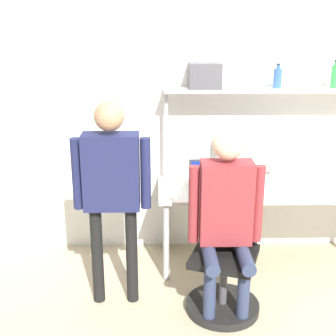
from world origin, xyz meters
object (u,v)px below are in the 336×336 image
Objects in this scene: cell_phone at (240,189)px; bottle_blue at (278,78)px; laptop at (209,182)px; person_seated at (227,208)px; person_standing at (112,180)px; office_chair at (225,274)px; bottle_green at (335,76)px; monitor at (249,152)px; storage_box at (205,76)px.

cell_phone is 0.72× the size of bottle_blue.
cell_phone is (0.27, -0.01, -0.06)m from laptop.
person_seated is (0.06, -0.68, 0.05)m from laptop.
person_standing is (-1.04, -0.52, 0.27)m from cell_phone.
cell_phone is 0.72m from person_seated.
bottle_blue is at bearing 60.46° from person_seated.
person_seated reaches higher than office_chair.
bottle_blue is (1.37, 0.80, 0.63)m from person_standing.
laptop is 0.96m from person_standing.
bottle_green is at bearing 14.19° from laptop.
bottle_blue is (0.60, 0.28, 0.84)m from laptop.
monitor is at bearing 70.54° from person_seated.
cell_phone is 0.09× the size of person_standing.
bottle_green reaches higher than person_standing.
person_seated is 5.97× the size of bottle_green.
person_standing is at bearing -153.41° from cell_phone.
bottle_green is at bearing 41.83° from office_chair.
bottle_green is 1.12m from storage_box.
bottle_blue reaches higher than office_chair.
person_seated is 1.36m from bottle_blue.
bottle_blue is 0.77× the size of storage_box.
monitor is at bearing 33.33° from laptop.
laptop is 0.91m from storage_box.
person_seated is (-0.01, -0.04, 0.56)m from office_chair.
cell_phone is at bearing 72.44° from office_chair.
monitor is 0.79m from storage_box.
storage_box reaches higher than office_chair.
laptop reaches higher than cell_phone.
laptop reaches higher than office_chair.
person_seated is (-0.21, -0.67, 0.11)m from cell_phone.
person_seated is 1.26m from storage_box.
bottle_green is 0.88× the size of storage_box.
person_standing is (-0.77, -0.53, 0.21)m from laptop.
office_chair reaches higher than cell_phone.
office_chair is at bearing -120.07° from bottle_blue.
storage_box is (0.74, 0.80, 0.65)m from person_standing.
storage_box is at bearing 47.20° from person_standing.
monitor is 1.73× the size of laptop.
bottle_blue is 0.63m from storage_box.
person_standing is 2.13m from bottle_green.
person_seated is 0.90× the size of person_standing.
person_standing is at bearing 172.53° from office_chair.
laptop is 0.28m from cell_phone.
bottle_blue reaches higher than person_seated.
office_chair is 1.94m from bottle_green.
monitor is 1.00m from person_seated.
bottle_blue is (0.54, 0.96, 0.80)m from person_seated.
bottle_blue is at bearing 5.76° from monitor.
person_seated reaches higher than cell_phone.
bottle_blue reaches higher than laptop.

